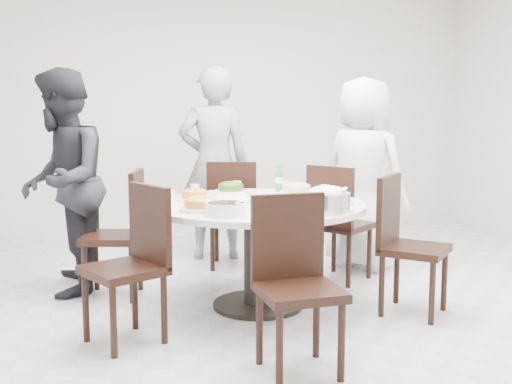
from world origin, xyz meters
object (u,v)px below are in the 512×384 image
object	(u,v)px
beverage_bottle	(279,178)
soup_bowl	(225,209)
chair_s	(300,287)
diner_middle	(214,164)
diner_right	(363,174)
chair_se	(415,246)
dining_table	(258,255)
chair_nw	(112,234)
chair_ne	(341,223)
rice_bowl	(327,202)
chair_sw	(123,266)
chair_n	(234,214)
diner_left	(62,182)

from	to	relation	value
beverage_bottle	soup_bowl	bearing A→B (deg)	-124.66
chair_s	diner_middle	bearing A→B (deg)	86.51
diner_right	beverage_bottle	size ratio (longest dim) A/B	7.93
diner_right	diner_middle	distance (m)	1.37
chair_se	diner_right	bearing A→B (deg)	36.26
chair_s	soup_bowl	xyz separation A→B (m)	(-0.24, 0.72, 0.31)
dining_table	chair_s	world-z (taller)	chair_s
chair_se	beverage_bottle	bearing A→B (deg)	80.71
chair_nw	beverage_bottle	distance (m)	1.35
dining_table	chair_ne	bearing A→B (deg)	30.81
rice_bowl	beverage_bottle	world-z (taller)	beverage_bottle
chair_sw	soup_bowl	world-z (taller)	chair_sw
chair_ne	diner_middle	distance (m)	1.38
chair_ne	chair_se	size ratio (longest dim) A/B	1.00
chair_nw	rice_bowl	size ratio (longest dim) A/B	3.25
chair_n	beverage_bottle	distance (m)	0.78
chair_nw	diner_right	distance (m)	2.20
chair_se	rice_bowl	xyz separation A→B (m)	(-0.66, -0.05, 0.34)
chair_n	rice_bowl	distance (m)	1.67
chair_ne	chair_se	distance (m)	0.94
chair_ne	chair_se	world-z (taller)	same
soup_bowl	beverage_bottle	bearing A→B (deg)	55.34
chair_se	chair_nw	bearing A→B (deg)	108.84
chair_s	diner_right	size ratio (longest dim) A/B	0.57
rice_bowl	chair_s	bearing A→B (deg)	-122.05
chair_sw	soup_bowl	distance (m)	0.71
chair_ne	diner_middle	world-z (taller)	diner_middle
chair_sw	chair_n	bearing A→B (deg)	120.63
chair_ne	chair_nw	distance (m)	1.83
diner_middle	beverage_bottle	distance (m)	1.05
soup_bowl	beverage_bottle	xyz separation A→B (m)	(0.64, 0.93, 0.07)
chair_se	diner_middle	size ratio (longest dim) A/B	0.54
diner_right	rice_bowl	size ratio (longest dim) A/B	5.69
diner_right	chair_s	bearing A→B (deg)	113.07
chair_ne	rice_bowl	world-z (taller)	chair_ne
dining_table	soup_bowl	distance (m)	0.68
chair_se	soup_bowl	size ratio (longest dim) A/B	3.69
diner_middle	chair_n	bearing A→B (deg)	112.73
rice_bowl	beverage_bottle	size ratio (longest dim) A/B	1.39
chair_sw	diner_middle	world-z (taller)	diner_middle
diner_middle	chair_se	bearing A→B (deg)	124.65
chair_n	diner_right	size ratio (longest dim) A/B	0.57
chair_n	diner_middle	world-z (taller)	diner_middle
diner_right	diner_left	size ratio (longest dim) A/B	0.98
diner_left	soup_bowl	distance (m)	1.53
diner_left	soup_bowl	xyz separation A→B (m)	(1.00, -1.15, -0.06)
chair_ne	chair_n	world-z (taller)	same
chair_s	diner_left	world-z (taller)	diner_left
chair_ne	chair_n	distance (m)	0.99
chair_n	chair_nw	world-z (taller)	same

